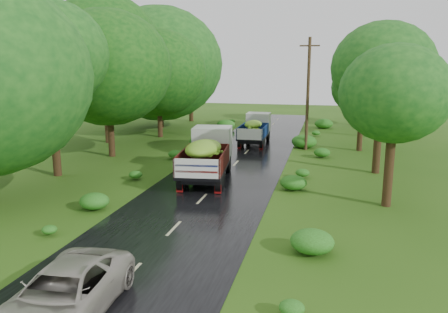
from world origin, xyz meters
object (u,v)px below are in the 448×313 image
(car, at_px, (64,294))
(utility_pole, at_px, (308,93))
(truck_far, at_px, (255,128))
(truck_near, at_px, (208,152))

(car, relative_size, utility_pole, 0.58)
(truck_far, bearing_deg, utility_pole, -22.35)
(utility_pole, bearing_deg, car, -100.10)
(truck_far, height_order, car, truck_far)
(truck_near, distance_m, utility_pole, 11.61)
(truck_near, xyz_separation_m, utility_pole, (5.01, 10.10, 2.78))
(truck_near, height_order, utility_pole, utility_pole)
(truck_far, distance_m, utility_pole, 5.42)
(car, bearing_deg, utility_pole, 74.99)
(car, height_order, utility_pole, utility_pole)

